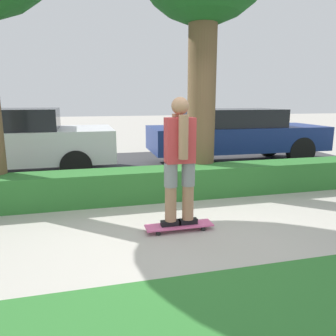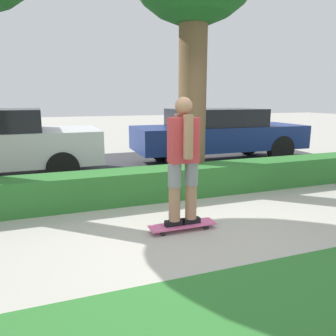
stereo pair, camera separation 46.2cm
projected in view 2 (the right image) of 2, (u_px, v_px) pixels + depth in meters
name	position (u px, v px, depth m)	size (l,w,h in m)	color
ground_plane	(182.00, 234.00, 4.26)	(60.00, 60.00, 0.00)	#ADA89E
street_asphalt	(117.00, 169.00, 8.12)	(12.76, 5.00, 0.01)	#38383A
hedge_row	(147.00, 184.00, 5.68)	(12.76, 0.60, 0.54)	#2D702D
skateboard	(183.00, 225.00, 4.38)	(0.91, 0.24, 0.08)	#DB5B93
skater_person	(183.00, 159.00, 4.19)	(0.50, 0.43, 1.67)	black
parked_car_middle	(218.00, 133.00, 8.99)	(4.73, 1.79, 1.46)	navy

